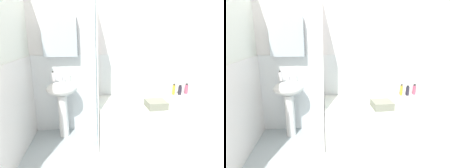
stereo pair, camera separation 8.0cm
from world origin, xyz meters
TOP-DOWN VIEW (x-y plane):
  - wall_back_tiled at (-0.07, 1.26)m, footprint 3.60×0.18m
  - wall_left_tiled at (-1.57, 0.34)m, footprint 0.07×1.81m
  - sink at (-1.08, 1.03)m, footprint 0.44×0.34m
  - faucet at (-1.08, 1.11)m, footprint 0.03×0.12m
  - soap_dispenser at (-1.20, 1.10)m, footprint 0.05×0.05m
  - toothbrush_cup at (-0.98, 1.06)m, footprint 0.07×0.07m
  - bathtub at (0.21, 0.86)m, footprint 1.54×0.71m
  - shower_curtain at (-0.58, 0.86)m, footprint 0.01×0.71m
  - body_wash_bottle at (0.88, 1.17)m, footprint 0.05×0.05m
  - lotion_bottle at (0.75, 1.13)m, footprint 0.05×0.05m
  - shampoo_bottle at (0.65, 1.14)m, footprint 0.04×0.04m
  - towel_folded at (0.19, 0.62)m, footprint 0.26×0.25m

SIDE VIEW (x-z plane):
  - bathtub at x=0.21m, z-range 0.00..0.56m
  - towel_folded at x=0.19m, z-range 0.56..0.65m
  - sink at x=-1.08m, z-range 0.20..1.03m
  - lotion_bottle at x=0.75m, z-range 0.56..0.71m
  - body_wash_bottle at x=0.88m, z-range 0.56..0.73m
  - shampoo_bottle at x=0.65m, z-range 0.56..0.73m
  - toothbrush_cup at x=-0.98m, z-range 0.84..0.93m
  - faucet at x=-1.08m, z-range 0.84..0.96m
  - soap_dispenser at x=-1.20m, z-range 0.83..0.98m
  - shower_curtain at x=-0.58m, z-range 0.00..2.00m
  - wall_left_tiled at x=-1.57m, z-range -0.08..2.32m
  - wall_back_tiled at x=-0.07m, z-range -0.06..2.34m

